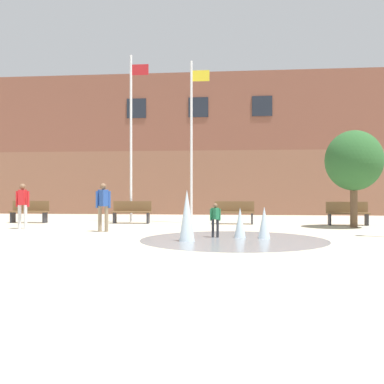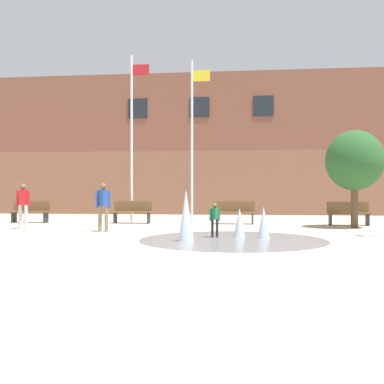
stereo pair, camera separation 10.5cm
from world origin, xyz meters
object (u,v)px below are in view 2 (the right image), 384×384
(park_bench_under_left_flagpole, at_px, (132,212))
(street_tree_near_building, at_px, (354,161))
(teen_by_trashcan, at_px, (23,202))
(adult_in_red, at_px, (103,203))
(park_bench_left_of_flagpoles, at_px, (31,211))
(park_bench_under_right_flagpole, at_px, (235,212))
(park_bench_near_trashcan, at_px, (348,213))
(flagpole_right, at_px, (193,136))
(child_in_fountain, at_px, (215,217))
(flagpole_left, at_px, (132,133))

(park_bench_under_left_flagpole, xyz_separation_m, street_tree_near_building, (8.54, -1.36, 1.94))
(teen_by_trashcan, bearing_deg, adult_in_red, -110.64)
(park_bench_left_of_flagpoles, height_order, park_bench_under_right_flagpole, same)
(park_bench_under_left_flagpole, relative_size, street_tree_near_building, 0.45)
(park_bench_near_trashcan, bearing_deg, park_bench_under_right_flagpole, 177.39)
(park_bench_left_of_flagpoles, xyz_separation_m, flagpole_right, (6.80, 0.55, 3.12))
(adult_in_red, height_order, teen_by_trashcan, same)
(park_bench_under_right_flagpole, bearing_deg, teen_by_trashcan, -157.74)
(flagpole_right, bearing_deg, park_bench_under_left_flagpole, -170.00)
(adult_in_red, xyz_separation_m, street_tree_near_building, (8.59, 2.43, 1.49))
(child_in_fountain, bearing_deg, park_bench_near_trashcan, 94.51)
(park_bench_left_of_flagpoles, xyz_separation_m, park_bench_under_left_flagpole, (4.33, 0.12, 0.00))
(park_bench_near_trashcan, xyz_separation_m, street_tree_near_building, (-0.07, -1.21, 1.94))
(flagpole_left, relative_size, street_tree_near_building, 2.00)
(park_bench_left_of_flagpoles, relative_size, flagpole_left, 0.23)
(adult_in_red, height_order, flagpole_left, flagpole_left)
(adult_in_red, relative_size, flagpole_left, 0.23)
(adult_in_red, height_order, flagpole_right, flagpole_right)
(teen_by_trashcan, bearing_deg, park_bench_left_of_flagpoles, 14.90)
(park_bench_near_trashcan, relative_size, teen_by_trashcan, 1.01)
(adult_in_red, bearing_deg, park_bench_under_right_flagpole, -96.34)
(park_bench_near_trashcan, bearing_deg, flagpole_left, 176.15)
(park_bench_near_trashcan, bearing_deg, park_bench_under_left_flagpole, 178.99)
(park_bench_under_right_flagpole, height_order, flagpole_left, flagpole_left)
(park_bench_under_left_flagpole, distance_m, park_bench_near_trashcan, 8.61)
(park_bench_under_left_flagpole, relative_size, adult_in_red, 1.01)
(teen_by_trashcan, xyz_separation_m, street_tree_near_building, (11.75, 1.63, 1.49))
(child_in_fountain, relative_size, flagpole_left, 0.14)
(park_bench_near_trashcan, bearing_deg, street_tree_near_building, -93.26)
(park_bench_left_of_flagpoles, distance_m, park_bench_under_left_flagpole, 4.33)
(teen_by_trashcan, height_order, street_tree_near_building, street_tree_near_building)
(park_bench_under_left_flagpole, xyz_separation_m, flagpole_left, (-0.10, 0.43, 3.29))
(teen_by_trashcan, height_order, flagpole_right, flagpole_right)
(park_bench_left_of_flagpoles, bearing_deg, child_in_fountain, -32.45)
(park_bench_under_right_flagpole, distance_m, teen_by_trashcan, 8.04)
(park_bench_under_right_flagpole, xyz_separation_m, street_tree_near_building, (4.32, -1.40, 1.94))
(park_bench_near_trashcan, bearing_deg, park_bench_left_of_flagpoles, 179.85)
(park_bench_left_of_flagpoles, relative_size, adult_in_red, 1.01)
(adult_in_red, height_order, street_tree_near_building, street_tree_near_building)
(park_bench_under_left_flagpole, distance_m, adult_in_red, 3.82)
(adult_in_red, bearing_deg, child_in_fountain, -159.22)
(adult_in_red, relative_size, flagpole_right, 0.24)
(flagpole_right, bearing_deg, park_bench_near_trashcan, -5.45)
(park_bench_under_left_flagpole, distance_m, child_in_fountain, 6.39)
(street_tree_near_building, bearing_deg, adult_in_red, -164.18)
(park_bench_left_of_flagpoles, bearing_deg, street_tree_near_building, -5.50)
(park_bench_left_of_flagpoles, relative_size, child_in_fountain, 1.62)
(flagpole_left, bearing_deg, street_tree_near_building, -11.72)
(park_bench_near_trashcan, height_order, teen_by_trashcan, teen_by_trashcan)
(park_bench_near_trashcan, xyz_separation_m, child_in_fountain, (-4.91, -5.07, 0.10))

